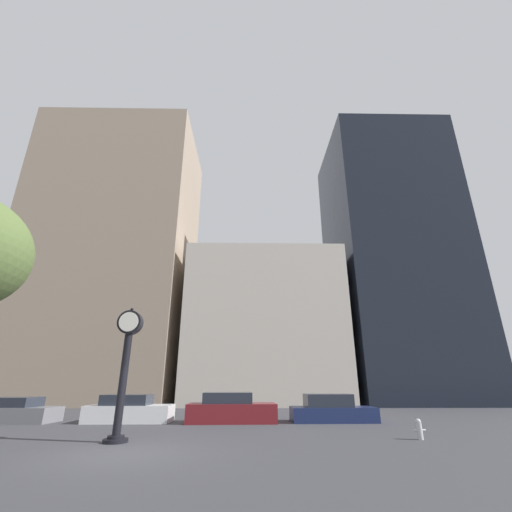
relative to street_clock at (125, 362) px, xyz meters
The scene contains 10 objects.
ground_plane 3.31m from the street_clock, 65.96° to the right, with size 200.00×200.00×0.00m, color #38383D.
building_tall_tower 27.22m from the street_clock, 114.99° to the left, with size 15.76×12.00×29.39m.
building_storefront_row 23.27m from the street_clock, 75.11° to the left, with size 14.50×12.00×13.87m.
building_glass_modern 32.07m from the street_clock, 47.94° to the left, with size 12.15×12.00×29.07m.
street_clock is the anchor object (origin of this frame).
car_grey 9.77m from the street_clock, 139.82° to the left, with size 3.99×2.00×1.18m.
car_white 6.69m from the street_clock, 104.76° to the left, with size 4.19×1.91×1.30m.
car_maroon 7.16m from the street_clock, 59.09° to the left, with size 4.48×1.95×1.41m.
car_navy 10.81m from the street_clock, 35.46° to the left, with size 4.27×1.82×1.33m.
fire_hydrant_far 10.71m from the street_clock, ahead, with size 0.46×0.20×0.67m.
Camera 1 is at (3.62, -10.98, 1.88)m, focal length 24.00 mm.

